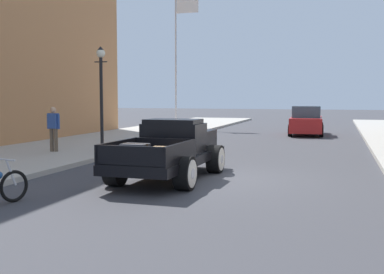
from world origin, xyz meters
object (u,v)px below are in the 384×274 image
car_background_red (306,122)px  pedestrian_sidewalk_left (53,126)px  flagpole (179,46)px  hotrod_truck_black (172,150)px  street_lamp_near (101,91)px

car_background_red → pedestrian_sidewalk_left: (-8.34, -12.43, 0.32)m
flagpole → hotrod_truck_black: bearing=-71.9°
pedestrian_sidewalk_left → street_lamp_near: street_lamp_near is taller
pedestrian_sidewalk_left → flagpole: bearing=92.8°
car_background_red → street_lamp_near: (-6.57, -12.02, 1.62)m
street_lamp_near → pedestrian_sidewalk_left: bearing=-166.8°
car_background_red → street_lamp_near: size_ratio=1.13×
hotrod_truck_black → pedestrian_sidewalk_left: (-5.79, 3.21, 0.33)m
car_background_red → street_lamp_near: street_lamp_near is taller
hotrod_truck_black → pedestrian_sidewalk_left: bearing=151.0°
hotrod_truck_black → pedestrian_sidewalk_left: pedestrian_sidewalk_left is taller
street_lamp_near → flagpole: size_ratio=0.42×
flagpole → street_lamp_near: bearing=-81.1°
car_background_red → pedestrian_sidewalk_left: 14.98m
hotrod_truck_black → car_background_red: size_ratio=1.14×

